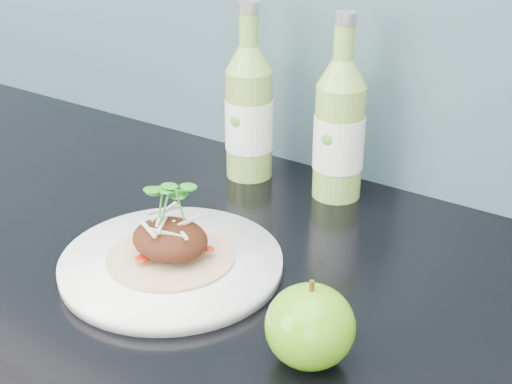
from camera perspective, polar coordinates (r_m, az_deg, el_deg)
dinner_plate at (r=0.85m, az=-6.78°, el=-5.71°), size 0.29×0.29×0.02m
pork_taco at (r=0.83m, az=-6.90°, el=-3.58°), size 0.15×0.15×0.10m
green_apple at (r=0.69m, az=4.35°, el=-10.66°), size 0.11×0.11×0.09m
cider_bottle_left at (r=1.05m, az=-0.56°, el=6.34°), size 0.09×0.09×0.26m
cider_bottle_right at (r=0.99m, az=6.68°, el=4.95°), size 0.08×0.08×0.26m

